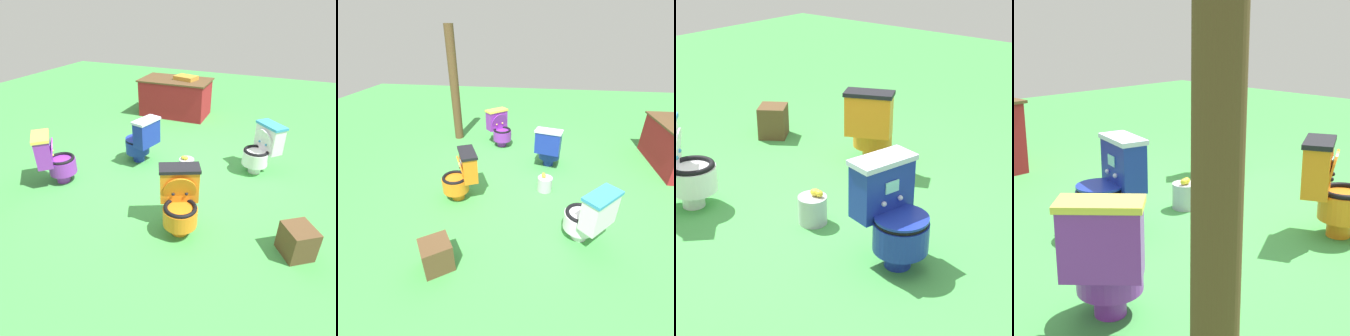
% 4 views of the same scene
% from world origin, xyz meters
% --- Properties ---
extents(ground, '(14.00, 14.00, 0.00)m').
position_xyz_m(ground, '(0.00, 0.00, 0.00)').
color(ground, '#429947').
extents(toilet_orange, '(0.57, 0.62, 0.73)m').
position_xyz_m(toilet_orange, '(0.46, -1.04, 0.37)').
color(toilet_orange, orange).
rests_on(toilet_orange, ground).
extents(toilet_white, '(0.63, 0.63, 0.73)m').
position_xyz_m(toilet_white, '(1.09, 0.61, 0.37)').
color(toilet_white, white).
rests_on(toilet_white, ground).
extents(toilet_blue, '(0.57, 0.51, 0.73)m').
position_xyz_m(toilet_blue, '(-0.64, 0.18, 0.37)').
color(toilet_blue, '#192D9E').
rests_on(toilet_blue, ground).
extents(small_crate, '(0.40, 0.40, 0.33)m').
position_xyz_m(small_crate, '(1.67, -0.94, 0.17)').
color(small_crate, brown).
rests_on(small_crate, ground).
extents(lemon_bucket, '(0.22, 0.22, 0.28)m').
position_xyz_m(lemon_bucket, '(0.11, 0.14, 0.12)').
color(lemon_bucket, '#B7B7BF').
rests_on(lemon_bucket, ground).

